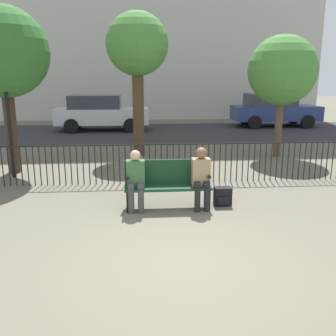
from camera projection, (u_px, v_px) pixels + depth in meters
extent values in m
plane|color=#605B4C|center=(180.00, 262.00, 5.15)|extent=(80.00, 80.00, 0.00)
cube|color=#14381E|center=(168.00, 187.00, 7.13)|extent=(1.64, 0.45, 0.05)
cube|color=#14381E|center=(167.00, 171.00, 7.25)|extent=(1.64, 0.05, 0.47)
cube|color=black|center=(128.00, 199.00, 7.13)|extent=(0.06, 0.38, 0.40)
cube|color=black|center=(207.00, 197.00, 7.24)|extent=(0.06, 0.38, 0.40)
cube|color=black|center=(128.00, 177.00, 7.02)|extent=(0.06, 0.38, 0.04)
cube|color=black|center=(208.00, 175.00, 7.13)|extent=(0.06, 0.38, 0.04)
cylinder|color=#3D3D42|center=(131.00, 202.00, 6.91)|extent=(0.11, 0.11, 0.45)
cylinder|color=#3D3D42|center=(141.00, 202.00, 6.92)|extent=(0.11, 0.11, 0.45)
cube|color=#3D3D42|center=(131.00, 186.00, 6.94)|extent=(0.11, 0.20, 0.12)
cube|color=#3D3D42|center=(141.00, 186.00, 6.95)|extent=(0.11, 0.20, 0.12)
cube|color=#335B33|center=(136.00, 174.00, 7.01)|extent=(0.34, 0.22, 0.51)
sphere|color=tan|center=(135.00, 155.00, 6.91)|extent=(0.20, 0.20, 0.20)
cylinder|color=black|center=(197.00, 200.00, 7.00)|extent=(0.11, 0.11, 0.45)
cylinder|color=black|center=(207.00, 200.00, 7.02)|extent=(0.11, 0.11, 0.45)
cube|color=black|center=(197.00, 184.00, 7.03)|extent=(0.11, 0.20, 0.12)
cube|color=black|center=(206.00, 184.00, 7.05)|extent=(0.11, 0.20, 0.12)
cube|color=#997F59|center=(201.00, 172.00, 7.11)|extent=(0.34, 0.22, 0.52)
sphere|color=brown|center=(201.00, 153.00, 7.00)|extent=(0.22, 0.22, 0.22)
cube|color=black|center=(223.00, 196.00, 7.36)|extent=(0.34, 0.21, 0.36)
cube|color=black|center=(224.00, 201.00, 7.26)|extent=(0.24, 0.04, 0.16)
cylinder|color=black|center=(2.00, 166.00, 8.54)|extent=(0.02, 0.02, 0.95)
cylinder|color=black|center=(9.00, 166.00, 8.55)|extent=(0.02, 0.02, 0.95)
cylinder|color=black|center=(15.00, 166.00, 8.56)|extent=(0.02, 0.02, 0.95)
cylinder|color=black|center=(21.00, 166.00, 8.57)|extent=(0.02, 0.02, 0.95)
cylinder|color=black|center=(28.00, 166.00, 8.58)|extent=(0.02, 0.02, 0.95)
cylinder|color=black|center=(34.00, 166.00, 8.59)|extent=(0.02, 0.02, 0.95)
cylinder|color=black|center=(40.00, 166.00, 8.60)|extent=(0.02, 0.02, 0.95)
cylinder|color=black|center=(46.00, 166.00, 8.61)|extent=(0.02, 0.02, 0.95)
cylinder|color=black|center=(52.00, 165.00, 8.62)|extent=(0.02, 0.02, 0.95)
cylinder|color=black|center=(59.00, 165.00, 8.63)|extent=(0.02, 0.02, 0.95)
cylinder|color=black|center=(65.00, 165.00, 8.65)|extent=(0.02, 0.02, 0.95)
cylinder|color=black|center=(71.00, 165.00, 8.66)|extent=(0.02, 0.02, 0.95)
cylinder|color=black|center=(77.00, 165.00, 8.67)|extent=(0.02, 0.02, 0.95)
cylinder|color=black|center=(83.00, 165.00, 8.68)|extent=(0.02, 0.02, 0.95)
cylinder|color=black|center=(89.00, 165.00, 8.69)|extent=(0.02, 0.02, 0.95)
cylinder|color=black|center=(95.00, 165.00, 8.70)|extent=(0.02, 0.02, 0.95)
cylinder|color=black|center=(101.00, 165.00, 8.71)|extent=(0.02, 0.02, 0.95)
cylinder|color=black|center=(107.00, 164.00, 8.72)|extent=(0.02, 0.02, 0.95)
cylinder|color=black|center=(113.00, 164.00, 8.73)|extent=(0.02, 0.02, 0.95)
cylinder|color=black|center=(120.00, 164.00, 8.74)|extent=(0.02, 0.02, 0.95)
cylinder|color=black|center=(126.00, 164.00, 8.75)|extent=(0.02, 0.02, 0.95)
cylinder|color=black|center=(132.00, 164.00, 8.76)|extent=(0.02, 0.02, 0.95)
cylinder|color=black|center=(138.00, 164.00, 8.77)|extent=(0.02, 0.02, 0.95)
cylinder|color=black|center=(143.00, 164.00, 8.78)|extent=(0.02, 0.02, 0.95)
cylinder|color=black|center=(149.00, 164.00, 8.80)|extent=(0.02, 0.02, 0.95)
cylinder|color=black|center=(155.00, 164.00, 8.81)|extent=(0.02, 0.02, 0.95)
cylinder|color=black|center=(161.00, 163.00, 8.82)|extent=(0.02, 0.02, 0.95)
cylinder|color=black|center=(167.00, 163.00, 8.83)|extent=(0.02, 0.02, 0.95)
cylinder|color=black|center=(173.00, 163.00, 8.84)|extent=(0.02, 0.02, 0.95)
cylinder|color=black|center=(179.00, 163.00, 8.85)|extent=(0.02, 0.02, 0.95)
cylinder|color=black|center=(185.00, 163.00, 8.86)|extent=(0.02, 0.02, 0.95)
cylinder|color=black|center=(191.00, 163.00, 8.87)|extent=(0.02, 0.02, 0.95)
cylinder|color=black|center=(197.00, 163.00, 8.88)|extent=(0.02, 0.02, 0.95)
cylinder|color=black|center=(202.00, 163.00, 8.89)|extent=(0.02, 0.02, 0.95)
cylinder|color=black|center=(208.00, 163.00, 8.90)|extent=(0.02, 0.02, 0.95)
cylinder|color=black|center=(214.00, 162.00, 8.91)|extent=(0.02, 0.02, 0.95)
cylinder|color=black|center=(220.00, 162.00, 8.92)|extent=(0.02, 0.02, 0.95)
cylinder|color=black|center=(226.00, 162.00, 8.93)|extent=(0.02, 0.02, 0.95)
cylinder|color=black|center=(231.00, 162.00, 8.95)|extent=(0.02, 0.02, 0.95)
cylinder|color=black|center=(237.00, 162.00, 8.96)|extent=(0.02, 0.02, 0.95)
cylinder|color=black|center=(243.00, 162.00, 8.97)|extent=(0.02, 0.02, 0.95)
cylinder|color=black|center=(248.00, 162.00, 8.98)|extent=(0.02, 0.02, 0.95)
cylinder|color=black|center=(254.00, 162.00, 8.99)|extent=(0.02, 0.02, 0.95)
cylinder|color=black|center=(260.00, 162.00, 9.00)|extent=(0.02, 0.02, 0.95)
cylinder|color=black|center=(266.00, 162.00, 9.01)|extent=(0.02, 0.02, 0.95)
cylinder|color=black|center=(271.00, 161.00, 9.02)|extent=(0.02, 0.02, 0.95)
cylinder|color=black|center=(277.00, 161.00, 9.03)|extent=(0.02, 0.02, 0.95)
cylinder|color=black|center=(282.00, 161.00, 9.04)|extent=(0.02, 0.02, 0.95)
cylinder|color=black|center=(288.00, 161.00, 9.05)|extent=(0.02, 0.02, 0.95)
cylinder|color=black|center=(294.00, 161.00, 9.06)|extent=(0.02, 0.02, 0.95)
cylinder|color=black|center=(299.00, 161.00, 9.07)|extent=(0.02, 0.02, 0.95)
cylinder|color=black|center=(305.00, 161.00, 9.08)|extent=(0.02, 0.02, 0.95)
cylinder|color=black|center=(310.00, 161.00, 9.09)|extent=(0.02, 0.02, 0.95)
cylinder|color=black|center=(316.00, 161.00, 9.11)|extent=(0.02, 0.02, 0.95)
cylinder|color=black|center=(322.00, 161.00, 9.12)|extent=(0.02, 0.02, 0.95)
cylinder|color=black|center=(327.00, 160.00, 9.13)|extent=(0.02, 0.02, 0.95)
cylinder|color=black|center=(333.00, 160.00, 9.14)|extent=(0.02, 0.02, 0.95)
cube|color=black|center=(162.00, 144.00, 8.71)|extent=(9.00, 0.03, 0.03)
cylinder|color=#422D1E|center=(11.00, 126.00, 9.62)|extent=(0.30, 0.30, 2.44)
sphere|color=#2D6628|center=(3.00, 52.00, 9.18)|extent=(2.23, 2.23, 2.23)
cylinder|color=brown|center=(279.00, 123.00, 11.65)|extent=(0.22, 0.22, 2.07)
sphere|color=#478438|center=(282.00, 70.00, 11.26)|extent=(2.09, 2.09, 2.09)
cylinder|color=#4C3823|center=(138.00, 110.00, 11.75)|extent=(0.35, 0.35, 2.90)
sphere|color=#478438|center=(137.00, 44.00, 11.27)|extent=(1.90, 1.90, 1.90)
cylinder|color=black|center=(8.00, 113.00, 9.03)|extent=(0.10, 0.10, 3.22)
sphere|color=silver|center=(0.00, 39.00, 8.62)|extent=(0.28, 0.28, 0.28)
cube|color=#2B2B2D|center=(151.00, 132.00, 16.76)|extent=(24.00, 6.00, 0.01)
cube|color=silver|center=(103.00, 116.00, 17.28)|extent=(4.20, 1.70, 0.70)
cube|color=#2D333D|center=(95.00, 102.00, 17.10)|extent=(2.31, 1.56, 0.60)
cylinder|color=black|center=(131.00, 126.00, 16.63)|extent=(0.64, 0.20, 0.64)
cylinder|color=black|center=(131.00, 121.00, 18.31)|extent=(0.64, 0.20, 0.64)
cylinder|color=black|center=(71.00, 126.00, 16.43)|extent=(0.64, 0.20, 0.64)
cylinder|color=black|center=(77.00, 121.00, 18.11)|extent=(0.64, 0.20, 0.64)
cube|color=navy|center=(275.00, 113.00, 18.62)|extent=(4.20, 1.70, 0.70)
cube|color=#2D333D|center=(270.00, 100.00, 18.44)|extent=(2.31, 1.56, 0.60)
cylinder|color=black|center=(308.00, 122.00, 17.96)|extent=(0.64, 0.20, 0.64)
cylinder|color=black|center=(293.00, 118.00, 19.65)|extent=(0.64, 0.20, 0.64)
cylinder|color=black|center=(255.00, 122.00, 17.76)|extent=(0.64, 0.20, 0.64)
cylinder|color=black|center=(245.00, 118.00, 19.45)|extent=(0.64, 0.20, 0.64)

